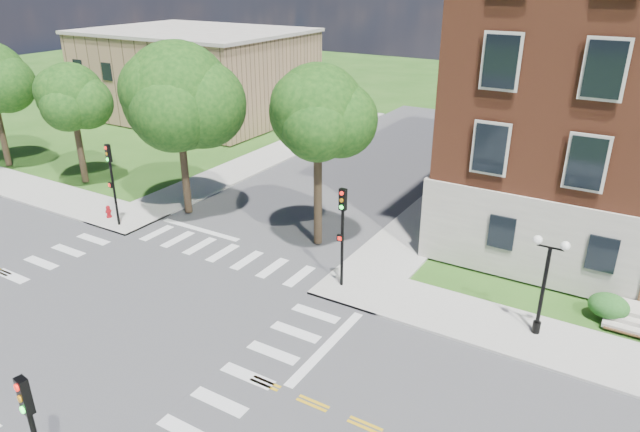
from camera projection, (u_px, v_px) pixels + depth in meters
The scene contains 15 objects.
ground at pixel (113, 319), 24.26m from camera, with size 160.00×160.00×0.00m, color #265016.
road_ew at pixel (113, 319), 24.26m from camera, with size 90.00×12.00×0.01m, color #3D3D3F.
road_ns at pixel (113, 319), 24.26m from camera, with size 12.00×90.00×0.01m, color #3D3D3F.
sidewalk_ne at pixel (560, 260), 29.07m from camera, with size 34.00×34.00×0.12m.
sidewalk_nw at pixel (136, 164), 43.60m from camera, with size 34.00×34.00×0.12m.
crosswalk_east at pixel (248, 376), 20.86m from camera, with size 2.20×10.20×0.02m, color silver, non-canonical shape.
stop_bar_east at pixel (327, 347), 22.46m from camera, with size 0.40×5.50×0.00m, color silver.
secondary_building at pixel (197, 73), 56.57m from camera, with size 20.40×15.40×8.30m.
tree_b at pixel (71, 97), 37.37m from camera, with size 4.34×4.34×8.13m.
tree_c at pixel (177, 97), 31.99m from camera, with size 6.19×6.19×10.13m.
tree_d at pixel (318, 112), 28.03m from camera, with size 4.70×4.70×9.53m.
traffic_signal_ne at pixel (342, 225), 25.47m from camera, with size 0.34×0.38×4.80m.
traffic_signal_nw at pixel (111, 175), 31.78m from camera, with size 0.36×0.42×4.80m.
twin_lamp_west at pixel (545, 281), 22.24m from camera, with size 1.36×0.36×4.23m.
fire_hydrant at pixel (109, 212), 33.85m from camera, with size 0.35×0.35×0.75m.
Camera 1 is at (18.13, -13.06, 13.67)m, focal length 32.00 mm.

